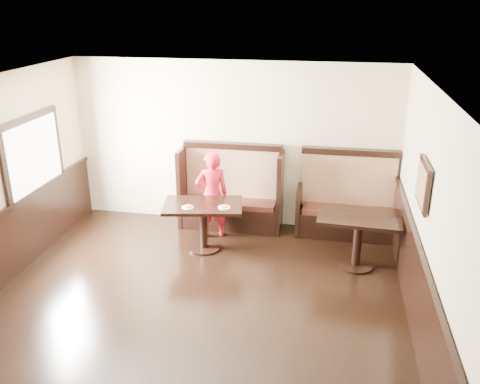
% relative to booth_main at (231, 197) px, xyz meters
% --- Properties ---
extents(ground, '(7.00, 7.00, 0.00)m').
position_rel_booth_main_xyz_m(ground, '(0.00, -3.30, -0.53)').
color(ground, black).
rests_on(ground, ground).
extents(room_shell, '(7.00, 7.00, 7.00)m').
position_rel_booth_main_xyz_m(room_shell, '(-0.30, -3.01, 0.14)').
color(room_shell, '#C1B08C').
rests_on(room_shell, ground).
extents(booth_main, '(1.75, 0.72, 1.45)m').
position_rel_booth_main_xyz_m(booth_main, '(0.00, 0.00, 0.00)').
color(booth_main, black).
rests_on(booth_main, ground).
extents(booth_neighbor, '(1.65, 0.72, 1.45)m').
position_rel_booth_main_xyz_m(booth_neighbor, '(1.95, -0.00, -0.05)').
color(booth_neighbor, black).
rests_on(booth_neighbor, ground).
extents(table_main, '(1.31, 0.94, 0.76)m').
position_rel_booth_main_xyz_m(table_main, '(-0.26, -0.95, 0.06)').
color(table_main, black).
rests_on(table_main, ground).
extents(table_neighbor, '(1.21, 0.83, 0.81)m').
position_rel_booth_main_xyz_m(table_neighbor, '(2.09, -1.08, 0.08)').
color(table_neighbor, black).
rests_on(table_neighbor, ground).
extents(child, '(0.63, 0.54, 1.46)m').
position_rel_booth_main_xyz_m(child, '(-0.22, -0.48, 0.21)').
color(child, red).
rests_on(child, ground).
extents(pizza_plate_left, '(0.19, 0.19, 0.03)m').
position_rel_booth_main_xyz_m(pizza_plate_left, '(-0.45, -1.13, 0.25)').
color(pizza_plate_left, white).
rests_on(pizza_plate_left, table_main).
extents(pizza_plate_right, '(0.19, 0.19, 0.04)m').
position_rel_booth_main_xyz_m(pizza_plate_right, '(0.10, -1.03, 0.25)').
color(pizza_plate_right, white).
rests_on(pizza_plate_right, table_main).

